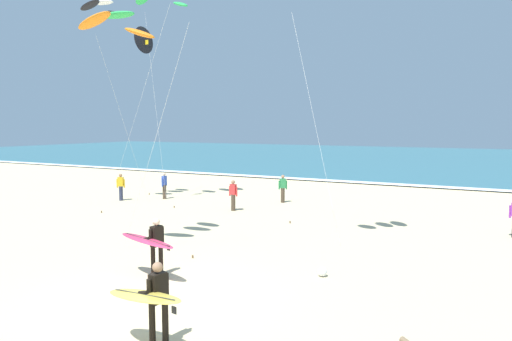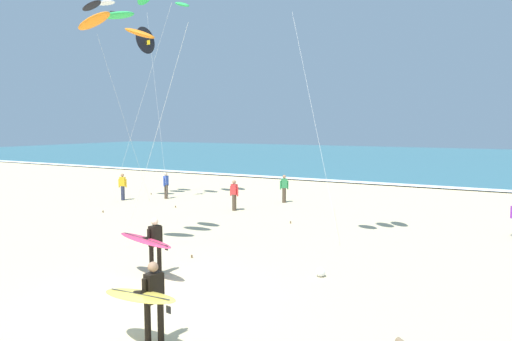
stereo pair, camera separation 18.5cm
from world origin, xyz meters
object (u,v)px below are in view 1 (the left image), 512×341
at_px(surfer_trailing, 151,297).
at_px(bystander_blue_top, 164,185).
at_px(kite_arc_ivory_high, 104,8).
at_px(kite_delta_charcoal_low, 144,40).
at_px(surfer_lead, 152,242).
at_px(beach_ball, 322,272).
at_px(bystander_yellow_top, 121,187).
at_px(bystander_red_top, 233,195).
at_px(bystander_green_top, 283,188).
at_px(kite_arc_emerald_near, 118,23).

distance_m(surfer_trailing, bystander_blue_top, 18.74).
xyz_separation_m(surfer_trailing, bystander_blue_top, (-11.59, 14.73, -0.23)).
bearing_deg(kite_arc_ivory_high, surfer_trailing, -42.22).
height_order(kite_delta_charcoal_low, bystander_blue_top, kite_delta_charcoal_low).
distance_m(surfer_lead, beach_ball, 5.02).
relative_size(bystander_yellow_top, beach_ball, 5.68).
bearing_deg(bystander_red_top, kite_arc_ivory_high, -173.20).
bearing_deg(bystander_green_top, surfer_lead, -81.83).
distance_m(bystander_blue_top, bystander_yellow_top, 2.50).
bearing_deg(kite_arc_emerald_near, bystander_green_top, 84.69).
xyz_separation_m(surfer_trailing, bystander_yellow_top, (-13.45, 13.06, -0.23)).
bearing_deg(surfer_lead, bystander_yellow_top, 137.55).
height_order(surfer_trailing, bystander_blue_top, surfer_trailing).
distance_m(kite_arc_ivory_high, bystander_red_top, 12.70).
relative_size(bystander_blue_top, bystander_yellow_top, 1.00).
bearing_deg(surfer_trailing, bystander_red_top, 114.18).
bearing_deg(bystander_red_top, beach_ball, -45.59).
xyz_separation_m(bystander_green_top, beach_ball, (6.29, -11.13, -0.67)).
bearing_deg(surfer_lead, kite_arc_emerald_near, 146.20).
xyz_separation_m(bystander_blue_top, bystander_green_top, (6.84, 2.06, 0.00)).
distance_m(kite_arc_ivory_high, kite_delta_charcoal_low, 2.96).
height_order(bystander_red_top, beach_ball, bystander_red_top).
distance_m(kite_arc_emerald_near, kite_arc_ivory_high, 11.02).
distance_m(kite_arc_ivory_high, bystander_green_top, 14.15).
bearing_deg(beach_ball, kite_arc_ivory_high, 156.04).
xyz_separation_m(kite_delta_charcoal_low, beach_ball, (13.03, -7.51, -8.90)).
bearing_deg(bystander_blue_top, bystander_green_top, 16.77).
height_order(bystander_blue_top, bystander_yellow_top, same).
bearing_deg(bystander_yellow_top, surfer_lead, -42.45).
bearing_deg(kite_delta_charcoal_low, kite_arc_ivory_high, -161.31).
distance_m(surfer_trailing, kite_arc_ivory_high, 20.94).
bearing_deg(surfer_trailing, kite_delta_charcoal_low, 131.12).
height_order(kite_delta_charcoal_low, bystander_red_top, kite_delta_charcoal_low).
height_order(surfer_lead, bystander_yellow_top, surfer_lead).
relative_size(surfer_trailing, bystander_yellow_top, 1.29).
distance_m(bystander_red_top, beach_ball, 10.78).
bearing_deg(bystander_green_top, bystander_blue_top, -163.23).
xyz_separation_m(bystander_blue_top, beach_ball, (13.12, -9.07, -0.67)).
xyz_separation_m(surfer_trailing, kite_delta_charcoal_low, (-11.50, 13.17, 7.99)).
bearing_deg(surfer_trailing, kite_arc_ivory_high, 137.78).
bearing_deg(bystander_blue_top, kite_delta_charcoal_low, -86.73).
height_order(kite_arc_ivory_high, kite_delta_charcoal_low, kite_arc_ivory_high).
relative_size(kite_arc_emerald_near, bystander_red_top, 5.19).
relative_size(kite_delta_charcoal_low, bystander_green_top, 6.17).
bearing_deg(bystander_yellow_top, kite_arc_ivory_high, -111.26).
bearing_deg(kite_arc_ivory_high, surfer_lead, -39.89).
bearing_deg(bystander_yellow_top, bystander_green_top, 23.24).
height_order(surfer_trailing, beach_ball, surfer_trailing).
distance_m(kite_delta_charcoal_low, beach_ball, 17.48).
bearing_deg(kite_arc_emerald_near, surfer_trailing, -42.58).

